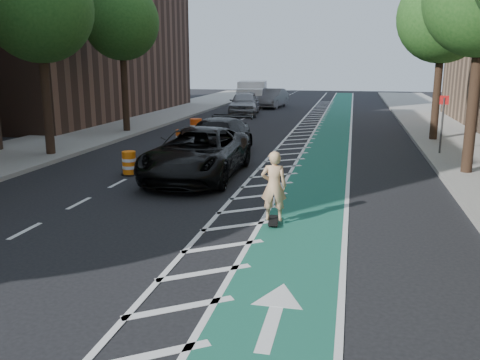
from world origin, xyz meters
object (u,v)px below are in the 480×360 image
(suv_far, at_px, (216,139))
(suv_near, at_px, (198,153))
(barrel_a, at_px, (129,164))
(skateboarder, at_px, (274,186))

(suv_far, bearing_deg, suv_near, -81.95)
(barrel_a, bearing_deg, suv_near, 3.22)
(suv_near, relative_size, barrel_a, 7.24)
(skateboarder, xyz_separation_m, barrel_a, (-5.68, 4.35, -0.56))
(skateboarder, bearing_deg, suv_far, -73.00)
(suv_far, height_order, barrel_a, suv_far)
(suv_near, xyz_separation_m, suv_far, (-0.34, 3.54, -0.05))
(suv_far, relative_size, barrel_a, 6.54)
(skateboarder, relative_size, barrel_a, 2.05)
(skateboarder, height_order, suv_near, skateboarder)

